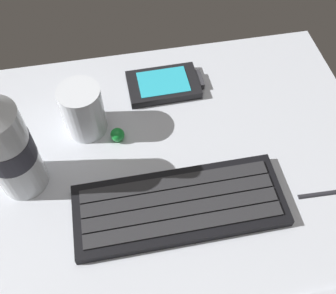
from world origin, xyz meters
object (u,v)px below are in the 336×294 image
at_px(juice_cup, 83,112).
at_px(water_bottle, 6,145).
at_px(handheld_device, 164,85).
at_px(stylus_pen, 331,192).
at_px(trackball_mouse, 117,135).
at_px(keyboard, 177,206).

distance_m(juice_cup, water_bottle, 0.13).
distance_m(handheld_device, water_bottle, 0.28).
xyz_separation_m(water_bottle, stylus_pen, (0.43, -0.10, -0.09)).
bearing_deg(handheld_device, juice_cup, -155.24).
bearing_deg(trackball_mouse, handheld_device, 46.19).
bearing_deg(water_bottle, handheld_device, 31.86).
height_order(trackball_mouse, stylus_pen, trackball_mouse).
xyz_separation_m(handheld_device, juice_cup, (-0.14, -0.06, 0.03)).
xyz_separation_m(keyboard, stylus_pen, (0.22, -0.02, -0.00)).
bearing_deg(keyboard, juice_cup, 124.15).
relative_size(keyboard, stylus_pen, 3.06).
distance_m(water_bottle, stylus_pen, 0.45).
relative_size(handheld_device, trackball_mouse, 5.85).
height_order(keyboard, handheld_device, keyboard).
bearing_deg(stylus_pen, water_bottle, 168.96).
relative_size(juice_cup, trackball_mouse, 3.86).
bearing_deg(stylus_pen, handheld_device, 131.01).
bearing_deg(handheld_device, stylus_pen, -51.40).
relative_size(juice_cup, stylus_pen, 0.89).
bearing_deg(handheld_device, keyboard, -95.92).
xyz_separation_m(water_bottle, trackball_mouse, (0.14, 0.05, -0.08)).
bearing_deg(stylus_pen, keyboard, 177.91).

